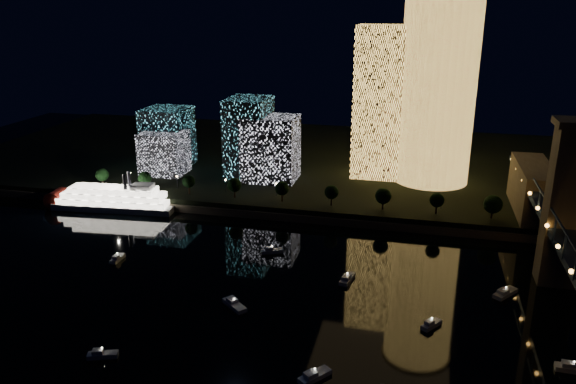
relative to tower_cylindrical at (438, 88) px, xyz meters
The scene contains 10 objects.
ground 142.07m from the tower_cylindrical, 102.01° to the right, with size 520.00×520.00×0.00m, color black.
far_bank 59.34m from the tower_cylindrical, 134.31° to the left, with size 420.00×160.00×5.00m, color black.
seawall 72.30m from the tower_cylindrical, 119.52° to the right, with size 420.00×6.00×3.00m, color #6B5E4C.
tower_cylindrical is the anchor object (origin of this frame).
tower_rectangular 26.65m from the tower_cylindrical, behind, with size 21.05×21.05×66.96m, color #FFBD51.
midrise_blocks 99.65m from the tower_cylindrical, behind, with size 75.90×31.79×35.95m.
riverboat 146.05m from the tower_cylindrical, 156.81° to the right, with size 55.00×15.93×16.34m.
motorboats 131.59m from the tower_cylindrical, 102.83° to the right, with size 137.30×81.71×2.78m.
esplanade_trees 75.22m from the tower_cylindrical, 139.02° to the right, with size 166.30×6.95×8.97m.
street_lamps 81.40m from the tower_cylindrical, 148.91° to the right, with size 132.70×0.70×5.65m.
Camera 1 is at (22.00, -118.13, 80.27)m, focal length 35.00 mm.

